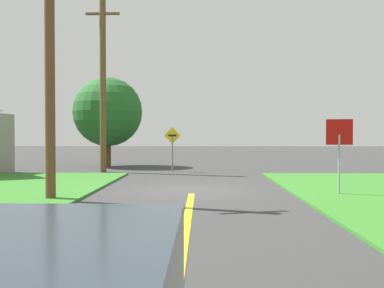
{
  "coord_description": "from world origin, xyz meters",
  "views": [
    {
      "loc": [
        0.34,
        -15.23,
        1.99
      ],
      "look_at": [
        -0.09,
        3.5,
        1.59
      ],
      "focal_mm": 39.75,
      "sensor_mm": 36.0,
      "label": 1
    }
  ],
  "objects_px": {
    "direction_sign": "(172,144)",
    "oak_tree_left": "(108,112)",
    "utility_pole_near": "(50,59)",
    "stop_sign": "(339,141)",
    "utility_pole_mid": "(103,85)"
  },
  "relations": [
    {
      "from": "direction_sign",
      "to": "oak_tree_left",
      "type": "height_order",
      "value": "oak_tree_left"
    },
    {
      "from": "utility_pole_near",
      "to": "direction_sign",
      "type": "xyz_separation_m",
      "value": [
        2.99,
        10.26,
        -2.77
      ]
    },
    {
      "from": "utility_pole_near",
      "to": "direction_sign",
      "type": "bearing_deg",
      "value": 73.75
    },
    {
      "from": "utility_pole_near",
      "to": "oak_tree_left",
      "type": "xyz_separation_m",
      "value": [
        -1.31,
        13.81,
        -0.83
      ]
    },
    {
      "from": "stop_sign",
      "to": "direction_sign",
      "type": "distance_m",
      "value": 10.95
    },
    {
      "from": "direction_sign",
      "to": "utility_pole_near",
      "type": "bearing_deg",
      "value": -106.25
    },
    {
      "from": "utility_pole_near",
      "to": "utility_pole_mid",
      "type": "relative_size",
      "value": 0.91
    },
    {
      "from": "stop_sign",
      "to": "oak_tree_left",
      "type": "relative_size",
      "value": 0.45
    },
    {
      "from": "stop_sign",
      "to": "utility_pole_near",
      "type": "bearing_deg",
      "value": 18.52
    },
    {
      "from": "utility_pole_mid",
      "to": "oak_tree_left",
      "type": "distance_m",
      "value": 4.32
    },
    {
      "from": "stop_sign",
      "to": "utility_pole_mid",
      "type": "distance_m",
      "value": 13.28
    },
    {
      "from": "utility_pole_mid",
      "to": "direction_sign",
      "type": "height_order",
      "value": "utility_pole_mid"
    },
    {
      "from": "direction_sign",
      "to": "oak_tree_left",
      "type": "relative_size",
      "value": 0.43
    },
    {
      "from": "direction_sign",
      "to": "oak_tree_left",
      "type": "bearing_deg",
      "value": 140.46
    },
    {
      "from": "direction_sign",
      "to": "utility_pole_mid",
      "type": "bearing_deg",
      "value": -171.68
    }
  ]
}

